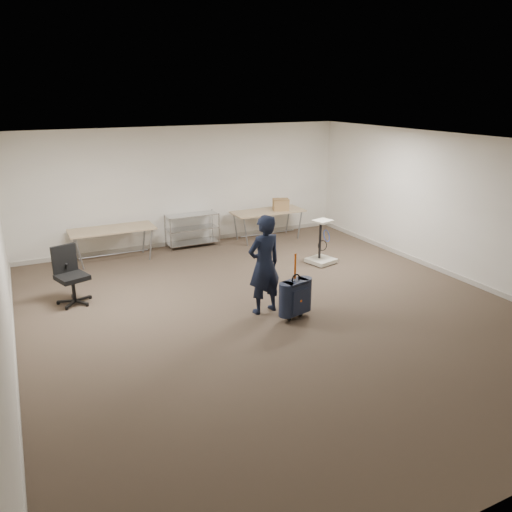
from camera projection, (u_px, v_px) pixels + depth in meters
ground at (276, 312)px, 8.42m from camera, size 9.00×9.00×0.00m
room_shell at (242, 283)px, 9.58m from camera, size 8.00×9.00×9.00m
folding_table_left at (112, 231)px, 10.77m from camera, size 1.80×0.75×0.73m
folding_table_right at (268, 213)px, 12.37m from camera, size 1.80×0.75×0.73m
wire_shelf at (192, 229)px, 11.86m from camera, size 1.22×0.47×0.80m
person at (264, 265)px, 8.19m from camera, size 0.67×0.49×1.69m
suitcase at (295, 297)px, 8.07m from camera, size 0.45×0.32×1.12m
office_chair at (72, 286)px, 8.72m from camera, size 0.62×0.62×1.02m
equipment_cart at (321, 252)px, 10.74m from camera, size 0.64×0.64×0.96m
cardboard_box at (281, 204)px, 12.37m from camera, size 0.45×0.39×0.28m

